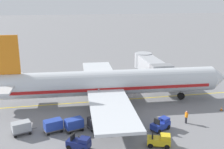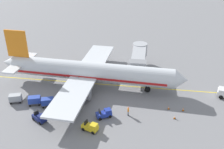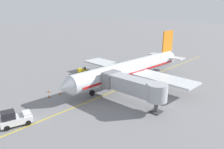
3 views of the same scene
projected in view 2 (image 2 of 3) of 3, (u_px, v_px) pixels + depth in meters
ground_plane at (97, 84)px, 52.56m from camera, size 400.00×400.00×0.00m
gate_lead_in_line at (97, 84)px, 52.56m from camera, size 0.24×80.00×0.01m
parked_airliner at (89, 72)px, 50.38m from camera, size 30.23×37.33×10.63m
jet_bridge at (139, 58)px, 55.75m from camera, size 12.70×3.50×4.98m
baggage_tug_lead at (104, 114)px, 42.33m from camera, size 2.28×2.77×1.62m
baggage_tug_trailing at (40, 117)px, 41.40m from camera, size 2.32×2.76×1.62m
baggage_tug_spare at (90, 127)px, 39.33m from camera, size 1.97×2.76×1.62m
baggage_cart_front at (63, 103)px, 44.73m from camera, size 1.94×2.97×1.58m
baggage_cart_second_in_train at (48, 102)px, 45.06m from camera, size 1.94×2.97×1.58m
baggage_cart_third_in_train at (34, 100)px, 45.51m from camera, size 1.94×2.97×1.58m
baggage_cart_tail_end at (15, 98)px, 46.13m from camera, size 1.94×2.97×1.58m
ground_crew_wing_walker at (128, 111)px, 42.66m from camera, size 0.73×0.27×1.69m
ground_crew_loader at (88, 93)px, 47.62m from camera, size 0.66×0.47×1.69m
safety_cone_nose_left at (183, 109)px, 44.11m from camera, size 0.36×0.36×0.59m
safety_cone_nose_right at (169, 108)px, 44.55m from camera, size 0.36×0.36×0.59m
safety_cone_wing_tip at (175, 117)px, 42.14m from camera, size 0.36×0.36×0.59m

